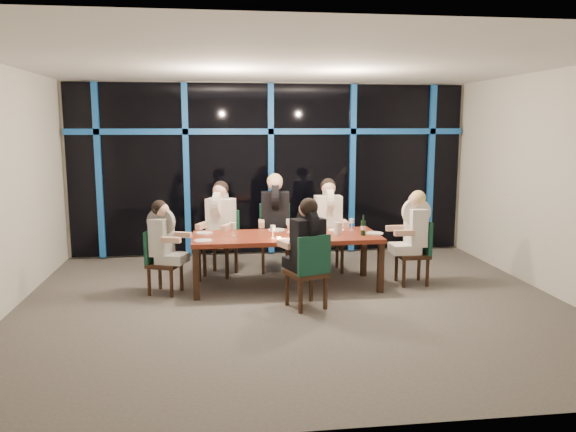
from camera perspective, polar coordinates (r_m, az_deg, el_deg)
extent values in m
plane|color=#5C5751|center=(7.26, 0.62, -8.97)|extent=(7.00, 7.00, 0.00)
cube|color=silver|center=(9.90, -1.81, 4.77)|extent=(7.00, 0.04, 3.00)
cube|color=silver|center=(4.02, 6.67, -1.77)|extent=(7.00, 0.04, 3.00)
cube|color=silver|center=(8.20, 25.69, 2.95)|extent=(0.04, 6.00, 3.00)
cube|color=white|center=(6.94, 0.67, 15.30)|extent=(7.00, 6.00, 0.04)
cube|color=black|center=(9.85, -1.77, 4.74)|extent=(6.86, 0.04, 2.94)
cube|color=#1654AB|center=(9.94, -18.68, 4.31)|extent=(0.10, 0.10, 2.94)
cube|color=#1654AB|center=(9.76, -10.27, 4.56)|extent=(0.10, 0.10, 2.94)
cube|color=#1654AB|center=(9.80, -1.74, 4.72)|extent=(0.10, 0.10, 2.94)
cube|color=#1654AB|center=(10.04, 6.54, 4.77)|extent=(0.10, 0.10, 2.94)
cube|color=#1654AB|center=(10.49, 14.28, 4.74)|extent=(0.10, 0.10, 2.94)
cube|color=#1654AB|center=(9.77, -1.76, 8.58)|extent=(6.86, 0.10, 0.10)
cube|color=#FF2D14|center=(10.29, 4.21, 8.54)|extent=(0.60, 0.05, 0.35)
cube|color=maroon|center=(7.84, -0.19, -2.15)|extent=(2.60, 1.00, 0.06)
cube|color=black|center=(7.44, -9.31, -5.86)|extent=(0.08, 0.08, 0.69)
cube|color=black|center=(7.76, 9.39, -5.24)|extent=(0.08, 0.08, 0.69)
cube|color=black|center=(8.30, -9.13, -4.29)|extent=(0.08, 0.08, 0.69)
cube|color=black|center=(8.58, 7.69, -3.80)|extent=(0.08, 0.08, 0.69)
cube|color=#311B10|center=(8.59, -6.89, -3.02)|extent=(0.60, 0.60, 0.06)
cube|color=#164935|center=(8.72, -6.40, -1.00)|extent=(0.44, 0.23, 0.51)
cube|color=#311B10|center=(8.55, -8.47, -4.78)|extent=(0.05, 0.05, 0.42)
cube|color=#311B10|center=(8.41, -6.21, -4.97)|extent=(0.05, 0.05, 0.42)
cube|color=#311B10|center=(8.88, -7.48, -4.24)|extent=(0.05, 0.05, 0.42)
cube|color=#311B10|center=(8.74, -5.29, -4.42)|extent=(0.05, 0.05, 0.42)
cube|color=#311B10|center=(8.77, -1.31, -2.51)|extent=(0.52, 0.52, 0.06)
cube|color=#164935|center=(8.93, -1.36, -0.41)|extent=(0.49, 0.09, 0.54)
cube|color=#311B10|center=(8.64, -2.54, -4.46)|extent=(0.05, 0.05, 0.45)
cube|color=#311B10|center=(8.65, 0.03, -4.43)|extent=(0.05, 0.05, 0.45)
cube|color=#311B10|center=(9.01, -2.57, -3.88)|extent=(0.05, 0.05, 0.45)
cube|color=#311B10|center=(9.03, -0.11, -3.85)|extent=(0.05, 0.05, 0.45)
cube|color=#311B10|center=(8.78, 4.10, -2.68)|extent=(0.46, 0.46, 0.06)
cube|color=#164935|center=(8.93, 3.87, -0.68)|extent=(0.46, 0.05, 0.51)
cube|color=#311B10|center=(8.62, 3.12, -4.56)|extent=(0.04, 0.04, 0.43)
cube|color=#311B10|center=(8.70, 5.52, -4.47)|extent=(0.04, 0.04, 0.43)
cube|color=#311B10|center=(8.98, 2.70, -4.01)|extent=(0.04, 0.04, 0.43)
cube|color=#311B10|center=(9.05, 5.00, -3.93)|extent=(0.04, 0.04, 0.43)
cube|color=#311B10|center=(7.80, -12.39, -4.81)|extent=(0.52, 0.52, 0.05)
cube|color=#164935|center=(7.82, -13.64, -2.99)|extent=(0.19, 0.39, 0.45)
cube|color=#311B10|center=(7.64, -11.75, -6.75)|extent=(0.05, 0.05, 0.38)
cube|color=#311B10|center=(7.93, -10.76, -6.14)|extent=(0.05, 0.05, 0.38)
cube|color=#311B10|center=(7.78, -13.93, -6.54)|extent=(0.05, 0.05, 0.38)
cube|color=#311B10|center=(8.06, -12.88, -5.95)|extent=(0.05, 0.05, 0.38)
cube|color=#311B10|center=(8.25, 12.50, -3.87)|extent=(0.43, 0.43, 0.06)
cube|color=#164935|center=(8.26, 13.80, -2.07)|extent=(0.05, 0.43, 0.48)
cube|color=#311B10|center=(8.41, 10.94, -5.18)|extent=(0.04, 0.04, 0.40)
cube|color=#311B10|center=(8.09, 11.69, -5.77)|extent=(0.04, 0.04, 0.40)
cube|color=#311B10|center=(8.52, 13.15, -5.07)|extent=(0.04, 0.04, 0.40)
cube|color=#311B10|center=(8.21, 13.97, -5.64)|extent=(0.04, 0.04, 0.40)
cube|color=#311B10|center=(7.03, 1.85, -5.83)|extent=(0.57, 0.57, 0.06)
cube|color=#164935|center=(6.80, 2.68, -4.05)|extent=(0.43, 0.20, 0.49)
cube|color=#311B10|center=(7.33, 2.36, -7.12)|extent=(0.05, 0.05, 0.41)
cube|color=#311B10|center=(7.16, -0.10, -7.49)|extent=(0.05, 0.05, 0.41)
cube|color=#311B10|center=(7.04, 3.82, -7.82)|extent=(0.05, 0.05, 0.41)
cube|color=#311B10|center=(6.87, 1.29, -8.24)|extent=(0.05, 0.05, 0.41)
cube|color=white|center=(8.46, -7.23, -2.52)|extent=(0.51, 0.54, 0.14)
cube|color=white|center=(8.54, -6.84, -0.12)|extent=(0.47, 0.39, 0.57)
cylinder|color=white|center=(8.51, -6.87, 1.36)|extent=(0.27, 0.43, 0.42)
sphere|color=tan|center=(8.47, -6.95, 2.56)|extent=(0.21, 0.21, 0.21)
sphere|color=black|center=(8.50, -6.84, 2.80)|extent=(0.23, 0.23, 0.23)
cube|color=tan|center=(8.42, -8.75, -0.98)|extent=(0.20, 0.31, 0.08)
cube|color=tan|center=(8.26, -6.20, -1.13)|extent=(0.20, 0.31, 0.08)
cube|color=black|center=(8.63, -1.28, -1.99)|extent=(0.42, 0.48, 0.15)
cube|color=black|center=(8.73, -1.33, 0.51)|extent=(0.45, 0.29, 0.60)
cylinder|color=black|center=(8.70, -1.33, 2.05)|extent=(0.14, 0.46, 0.45)
sphere|color=tan|center=(8.66, -1.33, 3.30)|extent=(0.23, 0.23, 0.23)
sphere|color=tan|center=(8.70, -1.34, 3.54)|extent=(0.25, 0.25, 0.25)
cube|color=tan|center=(8.50, -2.71, -0.77)|extent=(0.11, 0.33, 0.09)
cube|color=tan|center=(8.51, 0.18, -0.75)|extent=(0.11, 0.33, 0.09)
cube|color=white|center=(8.64, 4.27, -2.18)|extent=(0.37, 0.43, 0.14)
cube|color=white|center=(8.74, 4.08, 0.20)|extent=(0.41, 0.25, 0.57)
cylinder|color=white|center=(8.71, 4.10, 1.66)|extent=(0.10, 0.43, 0.43)
sphere|color=tan|center=(8.67, 4.14, 2.85)|extent=(0.21, 0.21, 0.21)
sphere|color=black|center=(8.70, 4.09, 3.08)|extent=(0.24, 0.24, 0.24)
cube|color=tan|center=(8.48, 3.04, -0.81)|extent=(0.08, 0.31, 0.08)
cube|color=tan|center=(8.56, 5.74, -0.75)|extent=(0.08, 0.31, 0.08)
cube|color=black|center=(7.73, -11.68, -4.22)|extent=(0.47, 0.44, 0.13)
cube|color=black|center=(7.73, -12.72, -2.01)|extent=(0.33, 0.41, 0.50)
cylinder|color=black|center=(7.69, -12.78, -0.56)|extent=(0.38, 0.22, 0.38)
sphere|color=tan|center=(7.66, -12.70, 0.62)|extent=(0.19, 0.19, 0.19)
sphere|color=black|center=(7.67, -12.95, 0.83)|extent=(0.21, 0.21, 0.21)
cube|color=tan|center=(7.48, -11.83, -2.39)|extent=(0.28, 0.16, 0.07)
cube|color=tan|center=(7.80, -10.72, -1.88)|extent=(0.28, 0.16, 0.07)
cube|color=white|center=(8.19, 11.76, -3.25)|extent=(0.40, 0.35, 0.13)
cube|color=white|center=(8.18, 12.85, -1.06)|extent=(0.23, 0.38, 0.53)
cylinder|color=white|center=(8.15, 12.90, 0.40)|extent=(0.40, 0.10, 0.40)
sphere|color=tan|center=(8.12, 12.81, 1.59)|extent=(0.20, 0.20, 0.20)
sphere|color=tan|center=(8.13, 13.08, 1.79)|extent=(0.22, 0.22, 0.22)
cube|color=tan|center=(8.29, 10.90, -1.21)|extent=(0.29, 0.08, 0.08)
cube|color=tan|center=(7.94, 11.74, -1.70)|extent=(0.29, 0.08, 0.08)
cube|color=black|center=(7.11, 1.39, -4.85)|extent=(0.47, 0.51, 0.14)
cube|color=black|center=(6.90, 2.03, -2.53)|extent=(0.45, 0.36, 0.55)
cylinder|color=black|center=(6.86, 2.04, -0.76)|extent=(0.23, 0.42, 0.41)
sphere|color=tan|center=(6.85, 1.97, 0.71)|extent=(0.21, 0.21, 0.21)
sphere|color=black|center=(6.81, 2.13, 0.91)|extent=(0.23, 0.23, 0.23)
cube|color=tan|center=(7.21, 2.45, -2.60)|extent=(0.18, 0.30, 0.08)
cube|color=tan|center=(7.03, -0.31, -2.91)|extent=(0.18, 0.30, 0.08)
cylinder|color=white|center=(8.03, -8.52, -1.71)|extent=(0.24, 0.24, 0.01)
cylinder|color=white|center=(8.17, -1.18, -1.42)|extent=(0.24, 0.24, 0.01)
cylinder|color=white|center=(8.19, 4.89, -1.44)|extent=(0.24, 0.24, 0.01)
cylinder|color=white|center=(7.50, -8.61, -2.49)|extent=(0.24, 0.24, 0.01)
cylinder|color=white|center=(8.01, 8.80, -1.74)|extent=(0.24, 0.24, 0.01)
cylinder|color=white|center=(7.44, -0.27, -2.48)|extent=(0.24, 0.24, 0.01)
cylinder|color=black|center=(7.86, 7.64, -1.20)|extent=(0.06, 0.06, 0.21)
cylinder|color=black|center=(7.83, 7.66, -0.15)|extent=(0.02, 0.02, 0.08)
cylinder|color=silver|center=(7.86, 7.64, -1.20)|extent=(0.07, 0.07, 0.06)
cylinder|color=silver|center=(7.86, 5.07, -1.28)|extent=(0.10, 0.10, 0.18)
cylinder|color=silver|center=(7.87, 5.45, -1.14)|extent=(0.01, 0.01, 0.12)
cylinder|color=#FF9E4C|center=(7.54, -0.93, -2.27)|extent=(0.05, 0.05, 0.03)
cylinder|color=silver|center=(7.62, -1.55, -2.23)|extent=(0.06, 0.06, 0.01)
cylinder|color=silver|center=(7.61, -1.55, -1.84)|extent=(0.01, 0.01, 0.10)
cylinder|color=silver|center=(7.60, -1.55, -1.21)|extent=(0.07, 0.07, 0.07)
cylinder|color=silver|center=(8.03, 0.06, -1.64)|extent=(0.07, 0.07, 0.01)
cylinder|color=silver|center=(8.02, 0.06, -1.24)|extent=(0.01, 0.01, 0.11)
cylinder|color=silver|center=(8.00, 0.06, -0.58)|extent=(0.07, 0.07, 0.08)
cylinder|color=silver|center=(7.85, 3.14, -1.90)|extent=(0.06, 0.06, 0.01)
cylinder|color=silver|center=(7.84, 3.14, -1.52)|extent=(0.01, 0.01, 0.10)
cylinder|color=silver|center=(7.83, 3.15, -0.90)|extent=(0.07, 0.07, 0.07)
cylinder|color=silver|center=(7.79, -5.56, -2.02)|extent=(0.07, 0.07, 0.01)
cylinder|color=silver|center=(7.78, -5.57, -1.61)|extent=(0.01, 0.01, 0.11)
cylinder|color=silver|center=(7.76, -5.58, -0.95)|extent=(0.07, 0.07, 0.07)
cylinder|color=silver|center=(8.25, 6.47, -1.41)|extent=(0.06, 0.06, 0.01)
cylinder|color=silver|center=(8.24, 6.47, -1.06)|extent=(0.01, 0.01, 0.10)
cylinder|color=silver|center=(8.23, 6.49, -0.49)|extent=(0.07, 0.07, 0.07)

